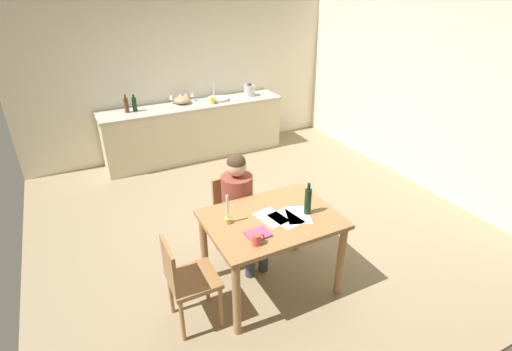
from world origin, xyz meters
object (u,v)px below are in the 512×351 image
at_px(chair_at_table, 234,213).
at_px(wine_glass_near_sink, 193,94).
at_px(chair_side_empty, 186,279).
at_px(book_magazine, 258,234).
at_px(bottle_oil, 126,105).
at_px(wine_glass_back_left, 180,96).
at_px(stovetop_kettle, 249,90).
at_px(wine_glass_by_kettle, 186,95).
at_px(bottle_vinegar, 134,104).
at_px(mixing_bowl, 182,100).
at_px(wine_bottle_on_table, 308,201).
at_px(person_seated, 240,203).
at_px(coffee_mug, 257,239).
at_px(candlestick, 228,215).
at_px(dining_table, 271,229).
at_px(wine_glass_back_right, 171,97).
at_px(teacup_on_counter, 212,101).
at_px(sink_unit, 218,99).

height_order(chair_at_table, wine_glass_near_sink, wine_glass_near_sink).
xyz_separation_m(chair_side_empty, book_magazine, (0.62, -0.10, 0.32)).
height_order(bottle_oil, wine_glass_back_left, bottle_oil).
xyz_separation_m(stovetop_kettle, wine_glass_by_kettle, (-1.07, 0.15, 0.01)).
xyz_separation_m(bottle_vinegar, mixing_bowl, (0.75, 0.06, -0.05)).
bearing_deg(mixing_bowl, wine_bottle_on_table, -88.77).
relative_size(person_seated, wine_glass_by_kettle, 7.76).
distance_m(coffee_mug, stovetop_kettle, 3.98).
xyz_separation_m(candlestick, wine_glass_back_left, (0.63, 3.36, 0.14)).
xyz_separation_m(chair_side_empty, coffee_mug, (0.55, -0.21, 0.36)).
bearing_deg(stovetop_kettle, book_magazine, -115.18).
relative_size(dining_table, wine_glass_back_right, 7.66).
bearing_deg(chair_at_table, book_magazine, -100.36).
relative_size(mixing_bowl, teacup_on_counter, 2.04).
distance_m(candlestick, wine_bottle_on_table, 0.73).
distance_m(chair_at_table, wine_glass_back_right, 2.84).
height_order(coffee_mug, candlestick, candlestick).
distance_m(book_magazine, teacup_on_counter, 3.46).
height_order(wine_glass_by_kettle, teacup_on_counter, wine_glass_by_kettle).
relative_size(coffee_mug, bottle_oil, 0.41).
distance_m(dining_table, mixing_bowl, 3.41).
height_order(bottle_vinegar, mixing_bowl, bottle_vinegar).
xyz_separation_m(coffee_mug, wine_glass_back_left, (0.55, 3.75, 0.17)).
height_order(book_magazine, wine_glass_back_left, wine_glass_back_left).
distance_m(stovetop_kettle, wine_glass_by_kettle, 1.08).
bearing_deg(wine_glass_back_left, dining_table, -94.11).
bearing_deg(candlestick, bottle_oil, 94.20).
relative_size(chair_side_empty, wine_glass_by_kettle, 5.63).
height_order(stovetop_kettle, wine_glass_by_kettle, stovetop_kettle).
height_order(wine_glass_back_left, wine_glass_back_right, same).
xyz_separation_m(chair_side_empty, candlestick, (0.47, 0.18, 0.39)).
relative_size(person_seated, book_magazine, 6.19).
bearing_deg(stovetop_kettle, wine_glass_near_sink, 171.10).
xyz_separation_m(candlestick, wine_bottle_on_table, (0.71, -0.19, 0.05)).
relative_size(candlestick, wine_glass_back_right, 1.81).
xyz_separation_m(book_magazine, teacup_on_counter, (0.90, 3.34, 0.15)).
height_order(bottle_vinegar, wine_glass_back_right, bottle_vinegar).
bearing_deg(wine_glass_by_kettle, coffee_mug, -99.67).
xyz_separation_m(sink_unit, wine_glass_by_kettle, (-0.49, 0.15, 0.09)).
xyz_separation_m(wine_bottle_on_table, teacup_on_counter, (0.35, 3.24, 0.03)).
xyz_separation_m(stovetop_kettle, wine_glass_back_right, (-1.31, 0.15, 0.01)).
relative_size(bottle_vinegar, wine_glass_by_kettle, 1.68).
distance_m(dining_table, sink_unit, 3.43).
bearing_deg(teacup_on_counter, sink_unit, 43.93).
xyz_separation_m(chair_at_table, candlestick, (-0.31, -0.58, 0.39)).
bearing_deg(book_magazine, sink_unit, 69.94).
distance_m(dining_table, person_seated, 0.54).
bearing_deg(wine_glass_by_kettle, wine_glass_near_sink, 0.00).
bearing_deg(wine_glass_by_kettle, chair_at_table, -98.48).
height_order(chair_side_empty, wine_glass_back_right, wine_glass_back_right).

